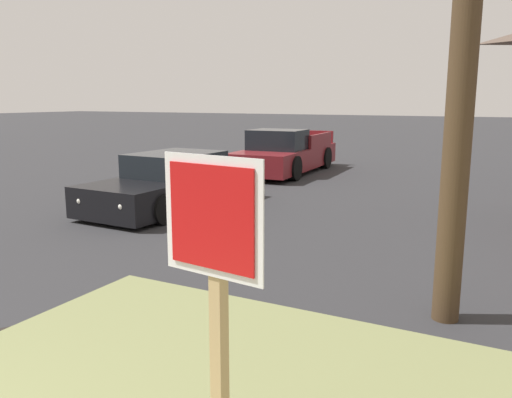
# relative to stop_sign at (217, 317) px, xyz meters

# --- Properties ---
(stop_sign) EXTENTS (0.75, 0.32, 2.04)m
(stop_sign) POSITION_rel_stop_sign_xyz_m (0.00, 0.00, 0.00)
(stop_sign) COLOR tan
(stop_sign) RESTS_ON grass_corner_patch
(manhole_cover) EXTENTS (0.70, 0.70, 0.02)m
(manhole_cover) POSITION_rel_stop_sign_xyz_m (-2.92, 0.57, -1.07)
(manhole_cover) COLOR black
(manhole_cover) RESTS_ON ground
(parked_sedan_black) EXTENTS (2.06, 4.41, 1.25)m
(parked_sedan_black) POSITION_rel_stop_sign_xyz_m (-5.50, 6.84, -0.54)
(parked_sedan_black) COLOR black
(parked_sedan_black) RESTS_ON ground
(pickup_truck_maroon) EXTENTS (2.29, 5.45, 1.48)m
(pickup_truck_maroon) POSITION_rel_stop_sign_xyz_m (-5.64, 13.31, -0.46)
(pickup_truck_maroon) COLOR maroon
(pickup_truck_maroon) RESTS_ON ground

